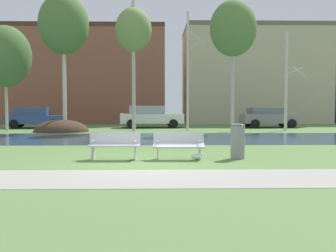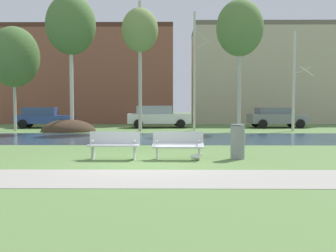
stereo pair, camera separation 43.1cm
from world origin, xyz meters
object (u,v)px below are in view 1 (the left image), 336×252
trash_bin (238,141)px  parked_sedan_second_white (150,116)px  parked_van_nearest_blue (35,117)px  bench_right (179,144)px  seagull (197,156)px  parked_hatch_third_grey (268,117)px  bench_left (114,145)px

trash_bin → parked_sedan_second_white: parked_sedan_second_white is taller
trash_bin → parked_van_nearest_blue: 20.22m
bench_right → trash_bin: bearing=4.3°
bench_right → parked_van_nearest_blue: parked_van_nearest_blue is taller
seagull → parked_sedan_second_white: bearing=96.0°
seagull → parked_sedan_second_white: (-1.82, 17.41, 0.71)m
seagull → parked_van_nearest_blue: parked_van_nearest_blue is taller
seagull → parked_sedan_second_white: size_ratio=0.09×
parked_van_nearest_blue → bench_right: bearing=-60.3°
parked_van_nearest_blue → parked_hatch_third_grey: parked_van_nearest_blue is taller
parked_van_nearest_blue → bench_left: bearing=-65.8°
seagull → parked_sedan_second_white: 17.52m
bench_left → parked_sedan_second_white: size_ratio=0.34×
bench_left → bench_right: size_ratio=1.00×
bench_right → seagull: bearing=-23.4°
seagull → parked_van_nearest_blue: (-10.12, 17.05, 0.65)m
seagull → parked_sedan_second_white: parked_sedan_second_white is taller
bench_left → parked_van_nearest_blue: parked_van_nearest_blue is taller
parked_van_nearest_blue → parked_sedan_second_white: size_ratio=0.90×
bench_left → trash_bin: bearing=2.1°
seagull → bench_right: bearing=156.6°
trash_bin → parked_hatch_third_grey: bearing=71.9°
bench_right → parked_van_nearest_blue: (-9.57, 16.81, 0.31)m
bench_left → parked_van_nearest_blue: 18.43m
bench_right → parked_hatch_third_grey: 18.75m
parked_sedan_second_white → parked_hatch_third_grey: 8.73m
bench_right → parked_van_nearest_blue: bearing=119.7°
seagull → parked_van_nearest_blue: bearing=120.7°
trash_bin → parked_hatch_third_grey: size_ratio=0.26×
seagull → parked_hatch_third_grey: bearing=68.4°
bench_left → seagull: bearing=-5.4°
seagull → bench_left: bearing=174.6°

